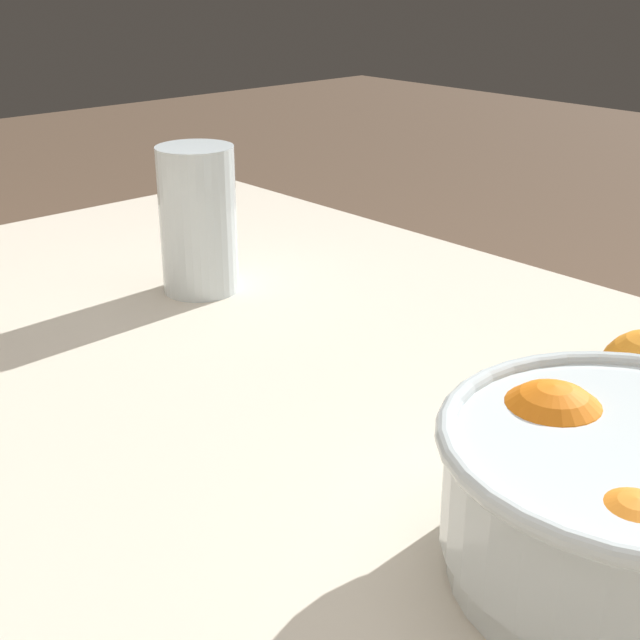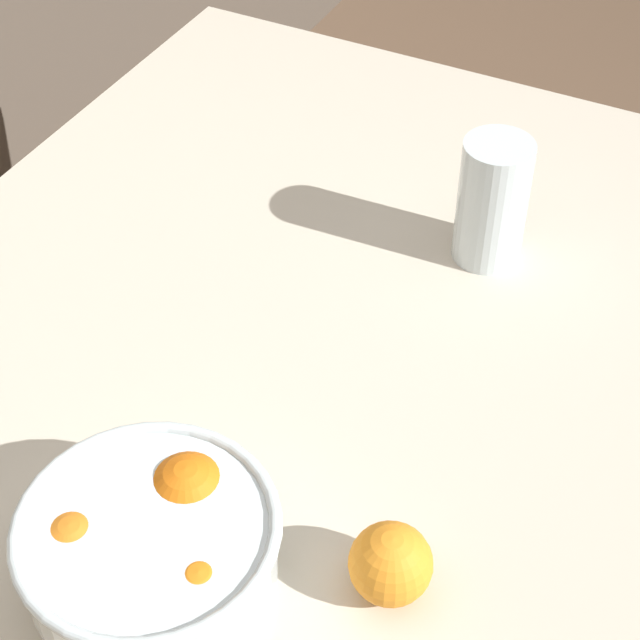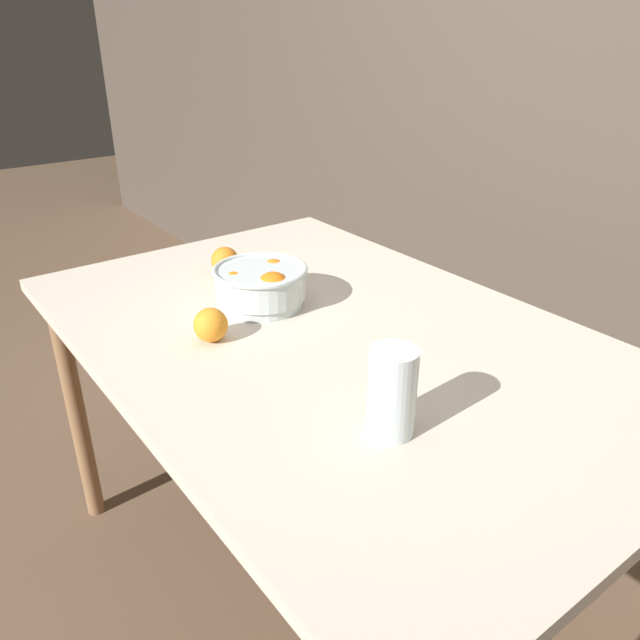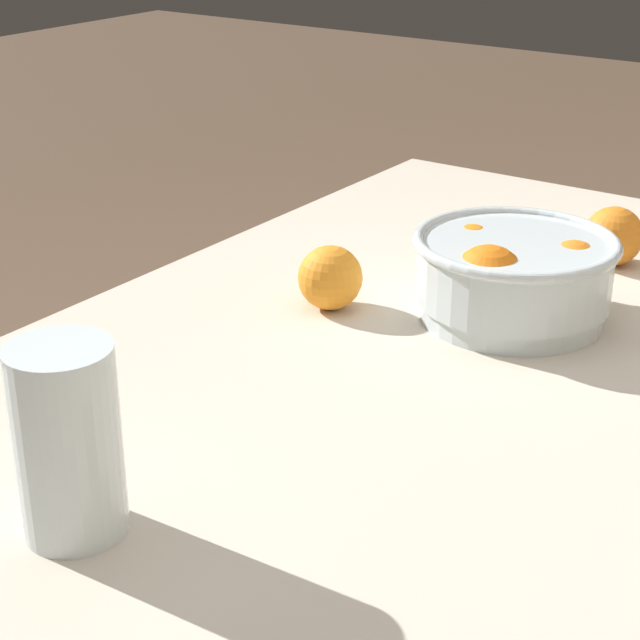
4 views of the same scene
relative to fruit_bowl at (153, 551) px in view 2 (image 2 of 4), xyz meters
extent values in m
cube|color=beige|center=(0.21, 0.04, -0.07)|extent=(1.45, 0.94, 0.03)
cylinder|color=#936B47|center=(0.88, 0.45, -0.46)|extent=(0.05, 0.05, 0.75)
cylinder|color=silver|center=(0.00, 0.00, -0.04)|extent=(0.20, 0.20, 0.02)
cylinder|color=silver|center=(0.00, 0.00, 0.00)|extent=(0.21, 0.21, 0.07)
torus|color=silver|center=(0.00, 0.00, 0.04)|extent=(0.22, 0.22, 0.01)
sphere|color=orange|center=(0.06, 0.00, 0.01)|extent=(0.08, 0.08, 0.08)
sphere|color=orange|center=(-0.03, 0.06, 0.00)|extent=(0.07, 0.07, 0.07)
sphere|color=orange|center=(-0.02, -0.06, 0.00)|extent=(0.07, 0.07, 0.07)
cylinder|color=#F4A314|center=(0.56, -0.10, 0.00)|extent=(0.07, 0.07, 0.11)
cylinder|color=silver|center=(0.56, -0.10, 0.02)|extent=(0.08, 0.08, 0.15)
sphere|color=orange|center=(0.09, -0.18, -0.02)|extent=(0.07, 0.07, 0.07)
camera|label=1|loc=(-0.20, 0.41, 0.28)|focal=50.00mm
camera|label=2|loc=(-0.40, -0.36, 0.76)|focal=60.00mm
camera|label=3|loc=(1.17, -0.70, 0.57)|focal=35.00mm
camera|label=4|loc=(1.01, 0.45, 0.43)|focal=60.00mm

